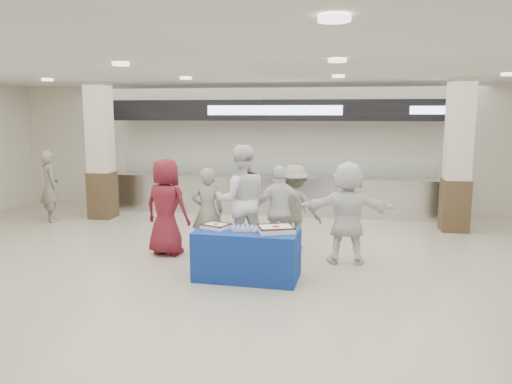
% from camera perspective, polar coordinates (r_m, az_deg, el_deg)
% --- Properties ---
extents(ground, '(14.00, 14.00, 0.00)m').
position_cam_1_polar(ground, '(7.39, -3.31, -10.74)').
color(ground, beige).
rests_on(ground, ground).
extents(serving_line, '(8.70, 0.85, 2.80)m').
position_cam_1_polar(serving_line, '(12.34, 2.24, 2.84)').
color(serving_line, silver).
rests_on(serving_line, ground).
extents(column_left, '(0.55, 0.55, 3.20)m').
position_cam_1_polar(column_left, '(12.34, -17.33, 4.17)').
color(column_left, '#3C2D1B').
rests_on(column_left, ground).
extents(column_right, '(0.55, 0.55, 3.20)m').
position_cam_1_polar(column_right, '(11.28, 22.04, 3.48)').
color(column_right, '#3C2D1B').
rests_on(column_right, ground).
extents(display_table, '(1.59, 0.86, 0.75)m').
position_cam_1_polar(display_table, '(7.61, -1.03, -7.16)').
color(display_table, navy).
rests_on(display_table, ground).
extents(sheet_cake_left, '(0.47, 0.43, 0.09)m').
position_cam_1_polar(sheet_cake_left, '(7.67, -4.62, -3.83)').
color(sheet_cake_left, white).
rests_on(sheet_cake_left, display_table).
extents(sheet_cake_right, '(0.62, 0.55, 0.10)m').
position_cam_1_polar(sheet_cake_right, '(7.41, 2.27, -4.19)').
color(sheet_cake_right, white).
rests_on(sheet_cake_right, display_table).
extents(cupcake_tray, '(0.37, 0.29, 0.06)m').
position_cam_1_polar(cupcake_tray, '(7.51, -1.27, -4.19)').
color(cupcake_tray, '#B6B6BB').
rests_on(cupcake_tray, display_table).
extents(civilian_maroon, '(0.94, 0.72, 1.71)m').
position_cam_1_polar(civilian_maroon, '(8.92, -10.22, -1.69)').
color(civilian_maroon, maroon).
rests_on(civilian_maroon, ground).
extents(soldier_a, '(0.64, 0.50, 1.56)m').
position_cam_1_polar(soldier_a, '(8.80, -5.57, -2.26)').
color(soldier_a, gray).
rests_on(soldier_a, ground).
extents(chef_tall, '(1.13, 0.99, 1.95)m').
position_cam_1_polar(chef_tall, '(8.75, -1.72, -0.97)').
color(chef_tall, white).
rests_on(chef_tall, ground).
extents(chef_short, '(1.02, 0.70, 1.60)m').
position_cam_1_polar(chef_short, '(8.70, 2.73, -2.20)').
color(chef_short, white).
rests_on(chef_short, ground).
extents(soldier_b, '(1.10, 0.77, 1.55)m').
position_cam_1_polar(soldier_b, '(9.21, 4.45, -1.73)').
color(soldier_b, gray).
rests_on(soldier_b, ground).
extents(civilian_white, '(1.62, 0.58, 1.72)m').
position_cam_1_polar(civilian_white, '(8.42, 10.38, -2.30)').
color(civilian_white, white).
rests_on(civilian_white, ground).
extents(soldier_bg, '(0.71, 0.70, 1.65)m').
position_cam_1_polar(soldier_bg, '(12.40, -22.48, 0.62)').
color(soldier_bg, gray).
rests_on(soldier_bg, ground).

